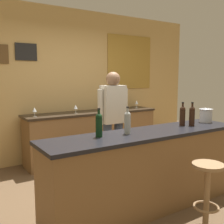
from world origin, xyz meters
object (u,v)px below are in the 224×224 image
wine_bottle_a (99,124)px  wine_glass_a (34,110)px  wine_glass_d (124,104)px  bar_stool (207,184)px  ice_bucket (206,115)px  wine_glass_c (116,105)px  wine_glass_e (137,103)px  wine_bottle_d (192,115)px  bartender (113,118)px  wine_bottle_b (127,122)px  wine_glass_b (76,107)px  wine_bottle_c (182,115)px

wine_bottle_a → wine_glass_a: 1.92m
wine_bottle_a → wine_glass_d: 2.59m
bar_stool → ice_bucket: ice_bucket is taller
wine_glass_c → wine_glass_e: same height
ice_bucket → wine_bottle_a: bearing=179.6°
wine_bottle_a → wine_bottle_d: 1.34m
ice_bucket → bartender: bearing=134.6°
wine_glass_d → wine_bottle_d: bearing=-100.2°
bartender → wine_bottle_b: size_ratio=5.29×
ice_bucket → wine_glass_a: ice_bucket is taller
wine_glass_a → wine_glass_b: bearing=-0.4°
wine_glass_d → wine_bottle_b: bearing=-124.5°
bartender → bar_stool: bartender is taller
wine_bottle_a → wine_glass_d: bearing=48.7°
wine_bottle_c → wine_bottle_d: size_ratio=1.00×
bartender → bar_stool: bearing=-87.9°
wine_bottle_d → wine_glass_a: size_ratio=1.97×
wine_glass_b → wine_glass_a: bearing=179.6°
bar_stool → wine_glass_e: (1.21, 2.73, 0.55)m
wine_bottle_c → wine_glass_b: wine_bottle_c is taller
wine_bottle_b → bar_stool: bearing=-54.3°
bartender → wine_glass_b: size_ratio=10.45×
wine_bottle_d → wine_glass_a: 2.46m
wine_bottle_c → wine_glass_a: size_ratio=1.97×
wine_glass_b → wine_glass_d: size_ratio=1.00×
wine_glass_a → wine_glass_b: same height
wine_glass_c → wine_glass_a: bearing=178.7°
wine_bottle_d → ice_bucket: size_ratio=1.63×
bartender → wine_glass_a: (-0.88, 0.98, 0.07)m
wine_glass_a → wine_glass_c: bearing=-1.3°
wine_glass_b → wine_glass_d: bearing=1.9°
wine_glass_b → wine_glass_e: bearing=3.2°
bar_stool → wine_glass_a: bearing=109.6°
wine_bottle_d → wine_glass_a: bearing=125.9°
bar_stool → wine_glass_c: 2.74m
wine_bottle_a → wine_bottle_c: same height
wine_glass_d → bar_stool: bearing=-107.8°
wine_bottle_c → wine_glass_a: bearing=125.0°
wine_bottle_a → wine_glass_a: (-0.10, 1.91, -0.05)m
wine_glass_a → bartender: bearing=-48.0°
bar_stool → wine_bottle_c: 1.02m
bartender → wine_glass_e: (1.27, 1.06, 0.07)m
ice_bucket → wine_glass_d: 1.95m
wine_bottle_b → wine_glass_a: (-0.44, 1.95, -0.05)m
bartender → wine_glass_a: bearing=132.0°
wine_bottle_a → wine_glass_b: 2.01m
wine_bottle_a → wine_glass_e: size_ratio=1.97×
wine_bottle_d → wine_glass_c: size_ratio=1.97×
wine_bottle_b → wine_glass_e: size_ratio=1.97×
wine_bottle_d → wine_glass_d: (0.36, 2.03, -0.05)m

